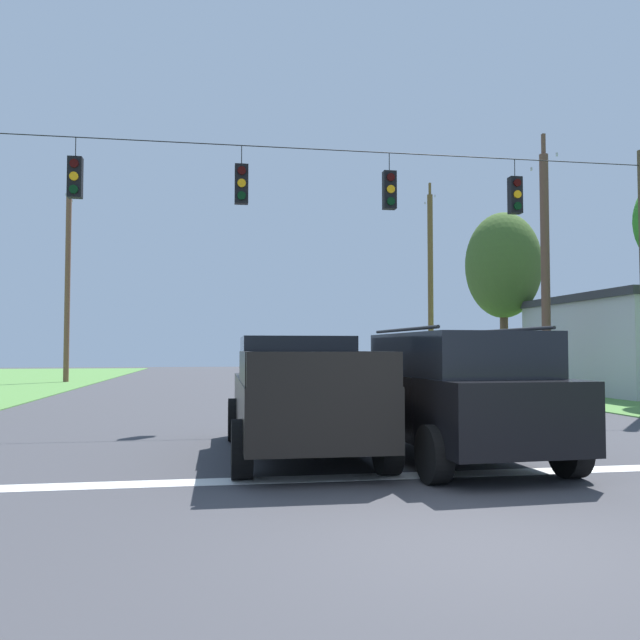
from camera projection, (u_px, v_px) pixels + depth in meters
ground_plane at (473, 542)px, 5.82m from camera, size 120.00×120.00×0.00m
stop_bar_stripe at (385, 476)px, 8.81m from camera, size 15.71×0.45×0.01m
lane_dash_0 at (317, 425)px, 14.73m from camera, size 2.50×0.15×0.01m
lane_dash_1 at (284, 401)px, 21.71m from camera, size 2.50×0.15×0.01m
lane_dash_2 at (266, 387)px, 29.63m from camera, size 2.50×0.15×0.01m
overhead_signal_span at (307, 257)px, 15.74m from camera, size 18.52×0.31×7.05m
pickup_truck at (299, 395)px, 10.72m from camera, size 2.32×5.42×1.95m
suv_black at (454, 392)px, 10.12m from camera, size 2.41×4.89×2.05m
distant_car_crossing_white at (423, 369)px, 31.65m from camera, size 2.07×4.32×1.52m
utility_pole_mid_right at (545, 271)px, 23.70m from camera, size 0.32×1.95×9.69m
utility_pole_far_right at (431, 284)px, 36.60m from camera, size 0.31×1.81×11.21m
utility_pole_far_left at (68, 284)px, 34.21m from camera, size 0.28×1.58×10.60m
tree_roadside_far_right at (503, 266)px, 29.86m from camera, size 3.45×3.45×8.05m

